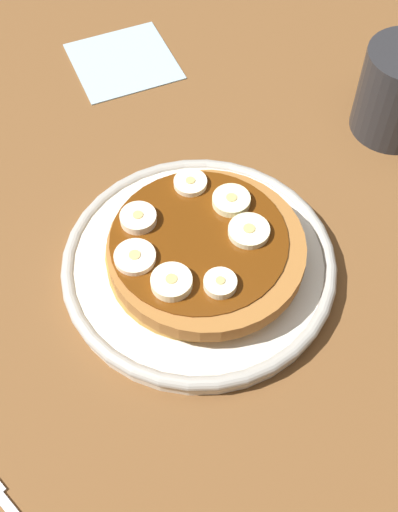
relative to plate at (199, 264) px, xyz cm
name	(u,v)px	position (x,y,z in cm)	size (l,w,h in cm)	color
ground_plane	(199,281)	(0.00, 0.00, -2.61)	(140.00, 140.00, 3.00)	brown
plate	(199,264)	(0.00, 0.00, 0.00)	(23.84, 23.84, 2.06)	silver
pancake_stack	(204,251)	(0.44, -0.20, 2.25)	(16.47, 16.87, 3.26)	#BB8439
banana_slice_0	(172,282)	(-2.70, -4.22, 4.20)	(3.28, 3.28, 1.07)	#FCF1C3
banana_slice_1	(248,228)	(4.15, 0.38, 4.09)	(3.45, 3.45, 0.84)	beige
banana_slice_2	(220,284)	(1.05, -4.78, 4.14)	(2.64, 2.64, 0.95)	beige
banana_slice_3	(138,219)	(-4.79, 2.43, 4.18)	(3.07, 3.07, 1.03)	#FEEAC6
banana_slice_4	(192,183)	(0.16, 5.86, 4.05)	(2.92, 2.92, 0.77)	#FEEDC3
banana_slice_5	(135,257)	(-5.36, -1.38, 4.05)	(3.39, 3.39, 0.77)	#FEE4C3
banana_slice_6	(231,201)	(3.20, 3.34, 4.15)	(3.26, 3.26, 0.97)	#F0ECB3
napkin	(123,61)	(-4.85, 29.40, -0.96)	(11.00, 11.00, 0.30)	#99B2BF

